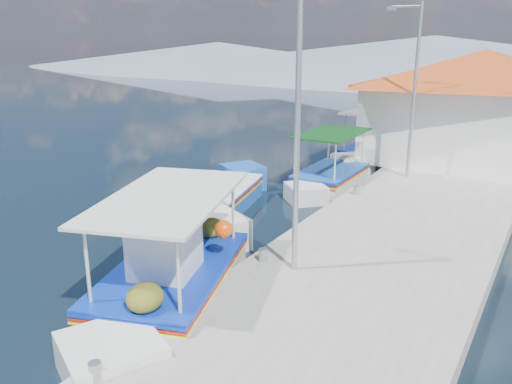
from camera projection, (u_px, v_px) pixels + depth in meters
The scene contains 10 objects.
ground at pixel (81, 276), 12.38m from camera, with size 160.00×160.00×0.00m, color black.
quay at pixel (403, 234), 14.33m from camera, with size 5.00×44.00×0.50m, color #A4A399.
bollards at pixel (322, 214), 14.63m from camera, with size 0.20×17.20×0.30m.
main_caique at pixel (175, 275), 11.32m from camera, with size 3.84×7.43×2.57m.
caique_green_canopy at pixel (331, 177), 19.56m from camera, with size 1.85×6.07×2.27m.
caique_blue_hull at pixel (222, 198), 17.19m from camera, with size 2.86×6.22×1.14m.
caique_far at pixel (378, 150), 23.38m from camera, with size 2.55×7.23×2.54m.
harbor_building at pixel (480, 104), 20.83m from camera, with size 10.49×10.49×4.40m.
lamp_post_near at pixel (294, 118), 10.68m from camera, with size 1.21×0.14×6.00m.
lamp_post_far at pixel (412, 83), 18.06m from camera, with size 1.21×0.14×6.00m.
Camera 1 is at (9.34, -7.54, 5.52)m, focal length 36.82 mm.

